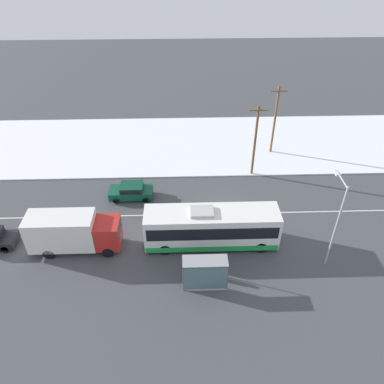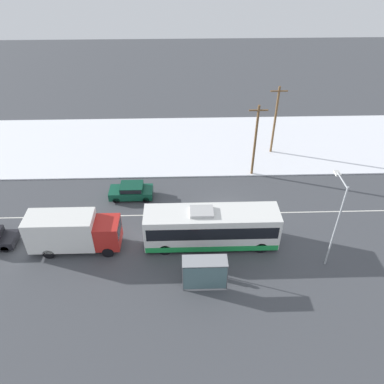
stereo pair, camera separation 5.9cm
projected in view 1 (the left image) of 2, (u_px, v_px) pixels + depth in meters
The scene contains 11 objects.
ground_plane at pixel (225, 214), 33.73m from camera, with size 120.00×120.00×0.00m, color #424449.
snow_lot at pixel (214, 143), 44.01m from camera, with size 80.00×13.80×0.12m.
lane_marking_center at pixel (225, 214), 33.72m from camera, with size 60.00×0.12×0.00m.
city_bus at pixel (211, 227), 29.72m from camera, with size 10.58×2.57×3.46m.
box_truck at pixel (72, 231), 29.17m from camera, with size 7.11×2.30×3.29m.
sedan_car at pixel (131, 191), 35.18m from camera, with size 4.05×1.80×1.47m.
pedestrian_at_stop at pixel (198, 263), 27.42m from camera, with size 0.66×0.29×1.83m.
bus_shelter at pixel (205, 271), 26.10m from camera, with size 3.18×1.20×2.40m.
streetlamp at pixel (337, 214), 26.51m from camera, with size 0.36×2.30×7.30m.
utility_pole_roadside at pixel (255, 140), 36.50m from camera, with size 1.80×0.24×7.63m.
utility_pole_snowlot at pixel (275, 120), 40.10m from camera, with size 1.80×0.24×7.72m.
Camera 1 is at (-3.81, -25.85, 21.61)m, focal length 35.00 mm.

